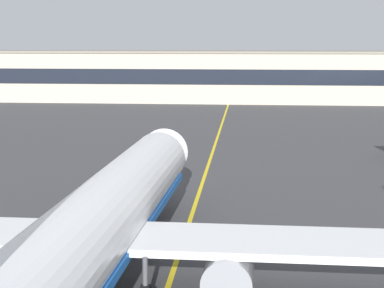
{
  "coord_description": "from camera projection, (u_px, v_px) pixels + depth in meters",
  "views": [
    {
      "loc": [
        4.47,
        -18.32,
        12.12
      ],
      "look_at": [
        0.97,
        18.22,
        6.46
      ],
      "focal_mm": 64.48,
      "sensor_mm": 36.0,
      "label": 1
    }
  ],
  "objects": [
    {
      "name": "taxiway_centreline",
      "position": [
        194.0,
        207.0,
        49.8
      ],
      "size": [
        2.46,
        179.99,
        0.01
      ],
      "primitive_type": "cube",
      "rotation": [
        0.0,
        0.0,
        0.01
      ],
      "color": "yellow",
      "rests_on": "ground"
    },
    {
      "name": "airliner_foreground",
      "position": [
        97.0,
        227.0,
        32.29
      ],
      "size": [
        32.08,
        41.45,
        11.65
      ],
      "color": "white",
      "rests_on": "ground"
    },
    {
      "name": "safety_cone_by_nose_gear",
      "position": [
        150.0,
        210.0,
        48.1
      ],
      "size": [
        0.44,
        0.44,
        0.55
      ],
      "color": "orange",
      "rests_on": "ground"
    },
    {
      "name": "terminal_building",
      "position": [
        220.0,
        76.0,
        131.95
      ],
      "size": [
        167.11,
        12.4,
        9.71
      ],
      "color": "#B2A893",
      "rests_on": "ground"
    }
  ]
}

